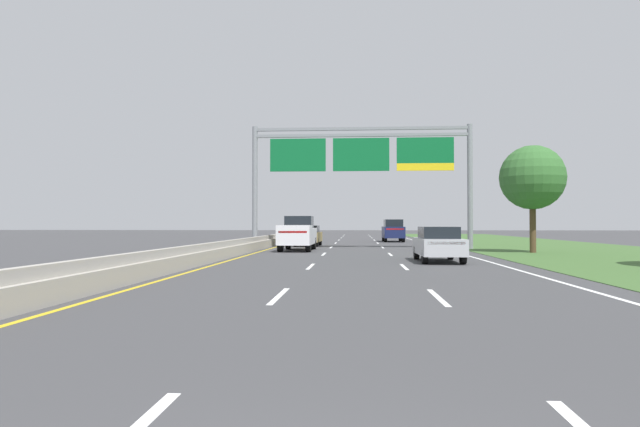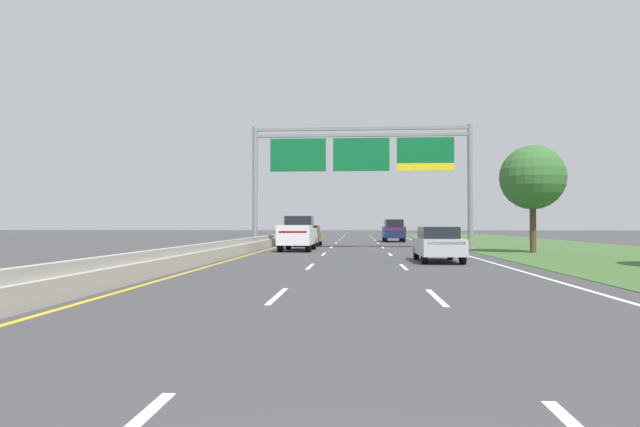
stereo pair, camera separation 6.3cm
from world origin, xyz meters
The scene contains 10 objects.
ground_plane centered at (0.00, 35.00, 0.00)m, with size 220.00×220.00×0.00m, color #3D3D3F.
lane_striping centered at (0.00, 34.54, 0.00)m, with size 11.96×106.00×0.01m.
grass_verge_right centered at (13.95, 35.00, 0.01)m, with size 14.00×110.00×0.02m, color #3D602D.
median_barrier_concrete centered at (-6.60, 35.00, 0.35)m, with size 0.60×110.00×0.85m.
overhead_sign_gantry centered at (0.30, 35.31, 6.04)m, with size 15.06×0.42×8.46m.
pickup_truck_white centered at (-3.74, 32.52, 1.07)m, with size 2.05×5.42×2.20m.
car_silver_right_lane_sedan centered at (3.64, 22.62, 0.82)m, with size 1.85×4.41×1.57m.
car_navy_right_lane_suv centered at (3.47, 50.49, 1.10)m, with size 1.96×4.72×2.11m.
car_gold_left_lane_sedan centered at (-3.72, 39.75, 0.82)m, with size 1.92×4.44×1.57m.
roadside_tree_mid centered at (10.25, 30.49, 4.39)m, with size 3.76×3.76×6.29m.
Camera 2 is at (0.03, -2.44, 1.70)m, focal length 31.00 mm.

